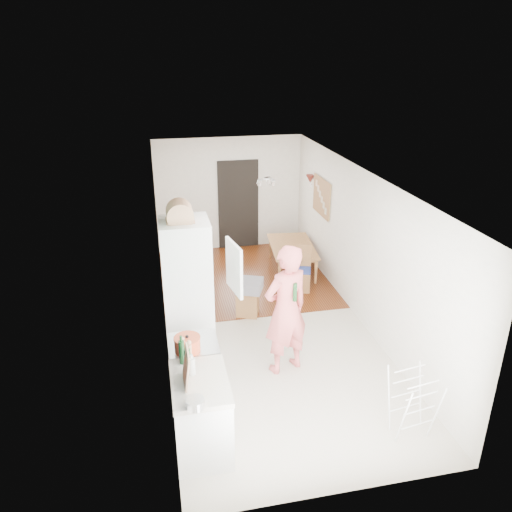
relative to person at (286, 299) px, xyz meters
name	(u,v)px	position (x,y,z in m)	size (l,w,h in m)	color
room_shell	(264,254)	(-0.01, 1.28, 0.14)	(3.20, 7.00, 2.50)	silver
floor	(264,323)	(-0.01, 1.28, -1.11)	(3.20, 7.00, 0.01)	beige
wood_floor_overlay	(243,277)	(-0.01, 3.13, -1.11)	(3.20, 3.30, 0.01)	brown
sage_wall_panel	(164,283)	(-1.60, -0.72, 0.74)	(0.02, 3.00, 1.30)	slate
tile_splashback	(171,366)	(-1.60, -1.27, 0.04)	(0.02, 1.90, 0.50)	black
doorway_recess	(238,205)	(0.19, 4.76, -0.11)	(0.90, 0.04, 2.00)	black
base_cabinet	(201,416)	(-1.31, -1.27, -0.68)	(0.60, 0.90, 0.86)	white
worktop	(200,382)	(-1.31, -1.27, -0.22)	(0.62, 0.92, 0.06)	beige
range_cooker	(195,376)	(-1.31, -0.52, -0.67)	(0.60, 0.60, 0.88)	white
cooker_top	(193,344)	(-1.31, -0.52, -0.21)	(0.60, 0.60, 0.04)	silver
fridge_housing	(188,294)	(-1.28, 0.50, -0.04)	(0.66, 0.66, 2.15)	white
fridge_door	(234,268)	(-0.67, 0.20, 0.44)	(0.56, 0.04, 0.70)	white
fridge_interior	(209,261)	(-0.97, 0.50, 0.44)	(0.02, 0.52, 0.66)	white
pinboard	(322,197)	(1.57, 3.18, 0.44)	(0.03, 0.90, 0.70)	tan
pinboard_frame	(321,197)	(1.55, 3.18, 0.44)	(0.01, 0.94, 0.74)	#A86C38
wall_sconce	(310,179)	(1.53, 3.83, 0.64)	(0.18, 0.18, 0.16)	maroon
person	(286,299)	(0.00, 0.00, 0.00)	(0.81, 0.53, 2.23)	#E26464
dining_table	(293,260)	(1.05, 3.25, -0.88)	(1.30, 0.72, 0.46)	#A86C38
dining_chair	(301,269)	(0.94, 2.35, -0.69)	(0.35, 0.35, 0.84)	#A86C38
stool	(248,302)	(-0.21, 1.65, -0.88)	(0.36, 0.36, 0.47)	#A86C38
grey_drape	(249,286)	(-0.19, 1.60, -0.55)	(0.41, 0.41, 0.18)	gray
drying_rack	(412,405)	(1.11, -1.56, -0.70)	(0.43, 0.39, 0.83)	white
bread_bin	(180,214)	(-1.32, 0.49, 1.13)	(0.37, 0.35, 0.19)	tan
red_casserole	(187,344)	(-1.39, -0.68, -0.10)	(0.32, 0.32, 0.19)	#DA4B27
steel_pan	(195,403)	(-1.40, -1.70, -0.15)	(0.19, 0.19, 0.10)	silver
held_bottle	(295,292)	(0.08, -0.14, 0.16)	(0.06, 0.06, 0.26)	#18421C
bottle_a	(188,362)	(-1.42, -1.12, -0.04)	(0.07, 0.07, 0.31)	#18421C
bottle_b	(182,352)	(-1.47, -0.91, -0.05)	(0.07, 0.07, 0.29)	#18421C
bottle_c	(192,366)	(-1.38, -1.14, -0.09)	(0.08, 0.08, 0.20)	beige
pepper_mill_front	(183,348)	(-1.45, -0.76, -0.10)	(0.05, 0.05, 0.19)	tan
pepper_mill_back	(189,352)	(-1.38, -0.85, -0.10)	(0.05, 0.05, 0.20)	tan
chopping_boards	(186,368)	(-1.44, -1.30, 0.01)	(0.04, 0.30, 0.41)	tan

